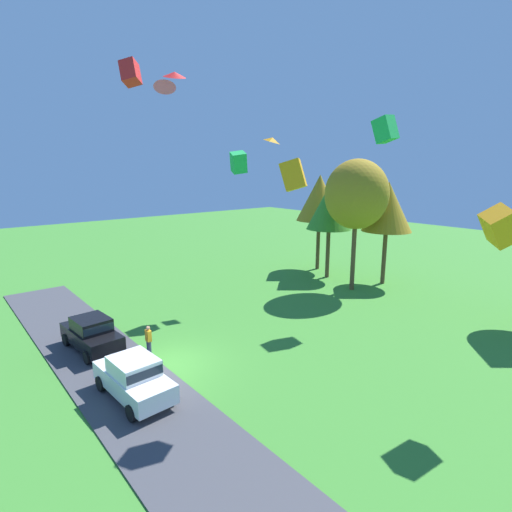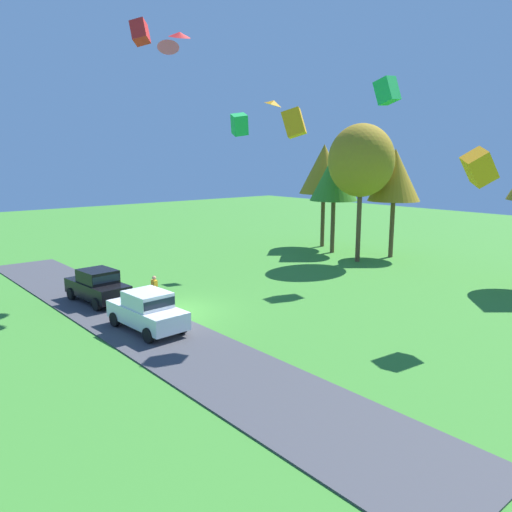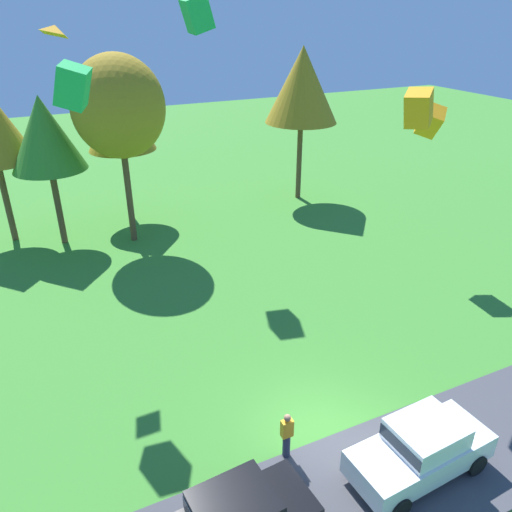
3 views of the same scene
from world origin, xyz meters
TOP-DOWN VIEW (x-y plane):
  - ground_plane at (0.00, 0.00)m, footprint 120.00×120.00m
  - pavement_strip at (0.00, -2.71)m, footprint 36.00×4.40m
  - car_sedan_mid_row at (-3.99, -2.64)m, footprint 4.52×2.22m
  - car_sedan_far_end at (1.94, -2.78)m, footprint 4.49×2.15m
  - person_beside_suv at (-1.34, -0.59)m, footprint 0.36×0.24m
  - tree_lone_near at (-8.40, 20.51)m, footprint 4.34×4.34m
  - tree_far_right at (-5.76, 18.86)m, footprint 3.99×3.99m
  - tree_left_of_center at (-1.95, 17.48)m, footprint 4.96×4.96m
  - tree_far_left at (-1.35, 20.98)m, footprint 4.11×4.11m
  - kite_diamond_trailing_tail at (-5.00, 11.34)m, footprint 1.27×1.21m
  - kite_box_over_trees at (-5.02, 8.24)m, footprint 1.50×1.49m
  - kite_delta_mid_center at (-5.20, 3.05)m, footprint 1.77×1.77m
  - kite_box_high_left at (11.41, 8.63)m, footprint 1.54×1.91m
  - kite_box_topmost at (1.84, 15.00)m, footprint 1.53×1.22m
  - kite_delta_near_flag at (-3.37, 2.70)m, footprint 1.66×1.64m
  - kite_box_high_right at (-2.88, -0.00)m, footprint 1.40×1.13m
  - kite_box_low_drifter at (5.43, 3.09)m, footprint 1.42×1.29m

SIDE VIEW (x-z plane):
  - ground_plane at x=0.00m, z-range 0.00..0.00m
  - pavement_strip at x=0.00m, z-range 0.00..0.06m
  - person_beside_suv at x=-1.34m, z-range 0.02..1.73m
  - car_sedan_mid_row at x=-3.99m, z-range 0.12..1.96m
  - car_sedan_far_end at x=1.94m, z-range 0.12..1.96m
  - tree_far_right at x=-5.76m, z-range 2.18..10.61m
  - tree_far_left at x=-1.35m, z-range 2.25..10.92m
  - tree_lone_near at x=-8.40m, z-range 2.37..11.53m
  - kite_box_high_left at x=11.41m, z-range 6.56..8.44m
  - tree_left_of_center at x=-1.95m, z-range 2.48..12.96m
  - kite_box_low_drifter at x=5.43m, z-range 8.76..10.15m
  - kite_box_over_trees at x=-5.02m, z-range 9.30..10.96m
  - kite_diamond_trailing_tail at x=-5.00m, z-range 11.45..12.04m
  - kite_box_topmost at x=1.84m, z-range 11.26..13.12m
  - kite_box_high_right at x=-2.88m, z-range 13.62..15.02m
  - kite_delta_mid_center at x=-5.20m, z-range 14.02..14.90m
  - kite_delta_near_flag at x=-3.37m, z-range 14.37..15.00m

